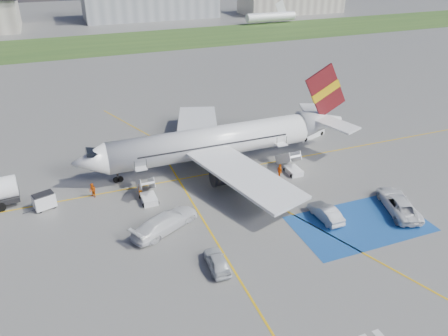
# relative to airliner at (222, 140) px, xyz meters

# --- Properties ---
(ground) EXTENTS (400.00, 400.00, 0.00)m
(ground) POSITION_rel_airliner_xyz_m (-1.51, -14.00, -3.39)
(ground) COLOR #60605E
(ground) RESTS_ON ground
(grass_strip) EXTENTS (400.00, 30.00, 0.01)m
(grass_strip) POSITION_rel_airliner_xyz_m (-1.51, 81.00, -3.39)
(grass_strip) COLOR #2D4C1E
(grass_strip) RESTS_ON ground
(taxiway_line_main) EXTENTS (120.00, 0.20, 0.01)m
(taxiway_line_main) POSITION_rel_airliner_xyz_m (-1.51, -2.00, -3.39)
(taxiway_line_main) COLOR gold
(taxiway_line_main) RESTS_ON ground
(taxiway_line_cross) EXTENTS (0.20, 60.00, 0.01)m
(taxiway_line_cross) POSITION_rel_airliner_xyz_m (-6.51, -24.00, -3.39)
(taxiway_line_cross) COLOR gold
(taxiway_line_cross) RESTS_ON ground
(taxiway_line_diag) EXTENTS (20.71, 56.45, 0.01)m
(taxiway_line_diag) POSITION_rel_airliner_xyz_m (-1.51, -2.00, -3.39)
(taxiway_line_diag) COLOR gold
(taxiway_line_diag) RESTS_ON ground
(staging_box) EXTENTS (14.00, 8.00, 0.01)m
(staging_box) POSITION_rel_airliner_xyz_m (8.49, -18.00, -3.39)
(staging_box) COLOR #17468F
(staging_box) RESTS_ON ground
(terminal_centre) EXTENTS (48.00, 18.00, 12.00)m
(terminal_centre) POSITION_rel_airliner_xyz_m (18.49, 121.00, 2.61)
(terminal_centre) COLOR gray
(terminal_centre) RESTS_ON ground
(terminal_east) EXTENTS (40.00, 16.00, 8.00)m
(terminal_east) POSITION_rel_airliner_xyz_m (73.49, 114.00, 0.61)
(terminal_east) COLOR gray
(terminal_east) RESTS_ON ground
(airliner) EXTENTS (36.81, 32.95, 11.92)m
(airliner) POSITION_rel_airliner_xyz_m (0.00, 0.00, 0.00)
(airliner) COLOR white
(airliner) RESTS_ON ground
(airstairs_fwd) EXTENTS (1.90, 5.20, 3.60)m
(airstairs_fwd) POSITION_rel_airliner_xyz_m (-11.01, -5.30, -2.77)
(airstairs_fwd) COLOR white
(airstairs_fwd) RESTS_ON ground
(airstairs_aft) EXTENTS (1.90, 5.20, 3.60)m
(airstairs_aft) POSITION_rel_airliner_xyz_m (7.49, -5.30, -2.77)
(airstairs_aft) COLOR white
(airstairs_aft) RESTS_ON ground
(gpu_cart) EXTENTS (2.54, 2.01, 1.86)m
(gpu_cart) POSITION_rel_airliner_xyz_m (-21.94, -2.91, -2.56)
(gpu_cart) COLOR white
(gpu_cart) RESTS_ON ground
(belt_loader) EXTENTS (5.39, 3.15, 1.56)m
(belt_loader) POSITION_rel_airliner_xyz_m (15.54, 3.55, -3.00)
(belt_loader) COLOR white
(belt_loader) RESTS_ON ground
(car_silver_a) EXTENTS (1.97, 4.34, 1.45)m
(car_silver_a) POSITION_rel_airliner_xyz_m (-7.76, -18.96, -2.67)
(car_silver_a) COLOR silver
(car_silver_a) RESTS_ON ground
(car_silver_b) EXTENTS (1.79, 4.77, 1.55)m
(car_silver_b) POSITION_rel_airliner_xyz_m (5.61, -15.87, -2.62)
(car_silver_b) COLOR #A6A9AD
(car_silver_b) RESTS_ON ground
(van_white_a) EXTENTS (4.33, 6.31, 2.16)m
(van_white_a) POSITION_rel_airliner_xyz_m (13.95, -17.26, -2.31)
(van_white_a) COLOR silver
(van_white_a) RESTS_ON ground
(van_white_b) EXTENTS (6.36, 4.90, 2.32)m
(van_white_b) POSITION_rel_airliner_xyz_m (-10.59, -11.54, -2.23)
(van_white_b) COLOR white
(van_white_b) RESTS_ON ground
(crew_fwd) EXTENTS (0.72, 0.66, 1.66)m
(crew_fwd) POSITION_rel_airliner_xyz_m (-11.64, -4.19, -2.56)
(crew_fwd) COLOR orange
(crew_fwd) RESTS_ON ground
(crew_nose) EXTENTS (1.04, 1.08, 1.75)m
(crew_nose) POSITION_rel_airliner_xyz_m (-16.74, -2.41, -2.52)
(crew_nose) COLOR #E95C0C
(crew_nose) RESTS_ON ground
(crew_aft) EXTENTS (0.49, 1.14, 1.93)m
(crew_aft) POSITION_rel_airliner_xyz_m (5.26, -6.21, -2.43)
(crew_aft) COLOR orange
(crew_aft) RESTS_ON ground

